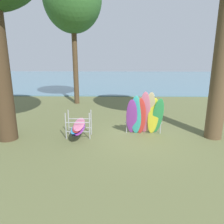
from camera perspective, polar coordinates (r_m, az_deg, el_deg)
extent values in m
plane|color=#60663D|center=(10.04, 7.19, -7.03)|extent=(80.00, 80.00, 0.00)
cube|color=slate|center=(38.21, 2.86, 9.18)|extent=(80.00, 36.00, 0.10)
cylinder|color=brown|center=(10.49, 27.90, 13.01)|extent=(0.77, 0.77, 7.37)
cylinder|color=#4C3823|center=(17.22, -9.97, 13.07)|extent=(0.40, 0.40, 6.55)
ellipsoid|color=purple|center=(10.03, 5.38, -1.34)|extent=(0.58, 0.84, 1.87)
ellipsoid|color=#38B2AD|center=(10.03, 6.56, -0.91)|extent=(0.60, 0.71, 2.02)
ellipsoid|color=red|center=(10.07, 7.72, -1.21)|extent=(0.60, 0.71, 1.91)
ellipsoid|color=pink|center=(10.06, 8.91, -0.34)|extent=(0.64, 0.98, 2.23)
ellipsoid|color=#C6B289|center=(10.10, 10.07, -0.38)|extent=(0.52, 0.94, 2.21)
ellipsoid|color=yellow|center=(10.18, 11.17, -1.18)|extent=(0.52, 0.63, 1.92)
ellipsoid|color=#339E56|center=(10.22, 12.31, -1.17)|extent=(0.56, 0.88, 1.92)
cylinder|color=#9EA0A5|center=(10.55, 3.97, -4.26)|extent=(0.04, 0.04, 0.55)
cylinder|color=#9EA0A5|center=(10.69, 13.03, -4.36)|extent=(0.04, 0.04, 0.55)
cylinder|color=#9EA0A5|center=(10.50, 8.59, -2.90)|extent=(1.84, 0.13, 0.04)
cylinder|color=#9EA0A5|center=(9.88, -12.49, -3.76)|extent=(0.05, 0.05, 1.25)
cylinder|color=#9EA0A5|center=(9.68, -6.14, -3.88)|extent=(0.05, 0.05, 1.25)
cylinder|color=#9EA0A5|center=(10.44, -11.73, -2.73)|extent=(0.05, 0.05, 1.25)
cylinder|color=#9EA0A5|center=(10.25, -5.71, -2.81)|extent=(0.05, 0.05, 1.25)
cylinder|color=#9EA0A5|center=(9.86, -9.28, -5.34)|extent=(1.10, 0.04, 0.04)
cylinder|color=#9EA0A5|center=(9.72, -9.39, -2.85)|extent=(1.10, 0.04, 0.04)
cylinder|color=#9EA0A5|center=(10.41, -8.69, -4.22)|extent=(1.10, 0.04, 0.04)
cylinder|color=#9EA0A5|center=(10.28, -8.79, -1.84)|extent=(1.10, 0.04, 0.04)
ellipsoid|color=black|center=(10.12, -9.02, -4.51)|extent=(0.53, 2.11, 0.06)
ellipsoid|color=purple|center=(10.10, -8.82, -4.19)|extent=(0.61, 2.12, 0.06)
ellipsoid|color=#2D8ED1|center=(10.09, -9.23, -3.86)|extent=(0.57, 2.11, 0.06)
ellipsoid|color=red|center=(10.06, -9.08, -3.54)|extent=(0.62, 2.13, 0.06)
ellipsoid|color=pink|center=(10.04, -8.90, -3.22)|extent=(0.65, 2.13, 0.06)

